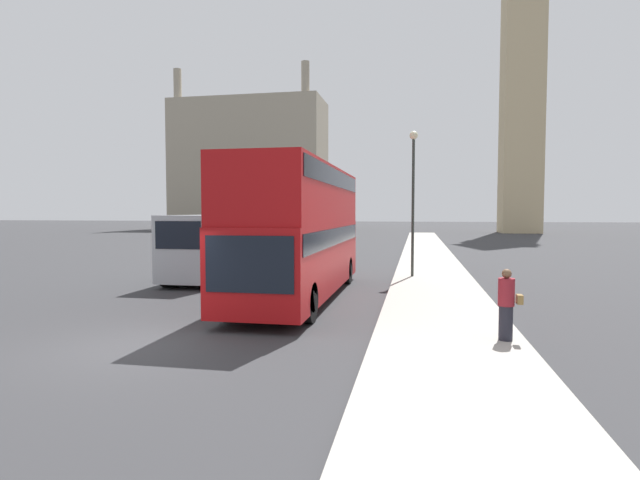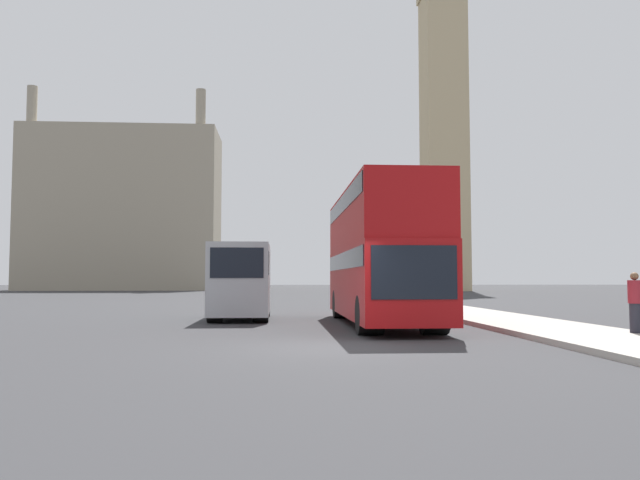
% 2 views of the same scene
% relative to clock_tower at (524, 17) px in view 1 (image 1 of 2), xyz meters
% --- Properties ---
extents(ground_plane, '(300.00, 300.00, 0.00)m').
position_rel_clock_tower_xyz_m(ground_plane, '(-20.33, -65.58, -30.16)').
color(ground_plane, '#333335').
extents(sidewalk_strip, '(3.34, 120.00, 0.15)m').
position_rel_clock_tower_xyz_m(sidewalk_strip, '(-13.66, -65.58, -30.08)').
color(sidewalk_strip, '#ADA89E').
rests_on(sidewalk_strip, ground_plane).
extents(clock_tower, '(5.73, 5.90, 58.78)m').
position_rel_clock_tower_xyz_m(clock_tower, '(0.00, 0.00, 0.00)').
color(clock_tower, tan).
rests_on(clock_tower, ground_plane).
extents(building_block_distant, '(26.15, 11.03, 27.19)m').
position_rel_clock_tower_xyz_m(building_block_distant, '(-43.35, 8.98, -18.98)').
color(building_block_distant, '#9E937F').
rests_on(building_block_distant, ground_plane).
extents(red_double_decker_bus, '(2.51, 10.57, 4.42)m').
position_rel_clock_tower_xyz_m(red_double_decker_bus, '(-18.22, -58.93, -27.70)').
color(red_double_decker_bus, '#A80F11').
rests_on(red_double_decker_bus, ground_plane).
extents(white_van, '(2.16, 5.16, 2.81)m').
position_rel_clock_tower_xyz_m(white_van, '(-23.02, -55.81, -28.66)').
color(white_van, '#B2B7BC').
rests_on(white_van, ground_plane).
extents(pedestrian, '(0.51, 0.35, 1.55)m').
position_rel_clock_tower_xyz_m(pedestrian, '(-12.44, -64.08, -29.23)').
color(pedestrian, '#23232D').
rests_on(pedestrian, sidewalk_strip).
extents(street_lamp, '(0.36, 0.36, 6.25)m').
position_rel_clock_tower_xyz_m(street_lamp, '(-14.53, -53.39, -25.95)').
color(street_lamp, '#2D332D').
rests_on(street_lamp, sidewalk_strip).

